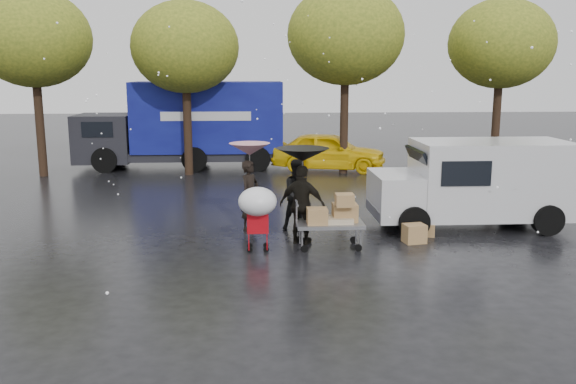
{
  "coord_description": "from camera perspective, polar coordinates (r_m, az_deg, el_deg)",
  "views": [
    {
      "loc": [
        -1.06,
        -13.39,
        3.93
      ],
      "look_at": [
        -0.2,
        1.0,
        1.06
      ],
      "focal_mm": 38.0,
      "sensor_mm": 36.0,
      "label": 1
    }
  ],
  "objects": [
    {
      "name": "umbrella_pink",
      "position": [
        15.05,
        -3.62,
        4.01
      ],
      "size": [
        1.02,
        1.02,
        2.19
      ],
      "color": "#4C4C4C",
      "rests_on": "ground"
    },
    {
      "name": "tree_row",
      "position": [
        23.42,
        -2.0,
        13.94
      ],
      "size": [
        21.6,
        4.4,
        7.12
      ],
      "color": "black",
      "rests_on": "ground"
    },
    {
      "name": "person_black",
      "position": [
        13.94,
        1.34,
        -1.21
      ],
      "size": [
        1.17,
        0.82,
        1.84
      ],
      "primitive_type": "imported",
      "rotation": [
        0.0,
        0.0,
        2.75
      ],
      "color": "black",
      "rests_on": "ground"
    },
    {
      "name": "box_ground_far",
      "position": [
        15.16,
        12.83,
        -3.45
      ],
      "size": [
        0.47,
        0.41,
        0.31
      ],
      "primitive_type": "cube",
      "rotation": [
        0.0,
        0.0,
        -0.31
      ],
      "color": "#9C7344",
      "rests_on": "ground"
    },
    {
      "name": "vendor_cart",
      "position": [
        13.69,
        4.29,
        -2.3
      ],
      "size": [
        1.52,
        0.8,
        1.27
      ],
      "color": "slate",
      "rests_on": "ground"
    },
    {
      "name": "shopping_cart",
      "position": [
        13.26,
        -2.87,
        -1.23
      ],
      "size": [
        0.84,
        0.84,
        1.46
      ],
      "color": "red",
      "rests_on": "ground"
    },
    {
      "name": "box_ground_near",
      "position": [
        14.49,
        11.73,
        -3.82
      ],
      "size": [
        0.55,
        0.47,
        0.44
      ],
      "primitive_type": "cube",
      "rotation": [
        0.0,
        0.0,
        0.19
      ],
      "color": "#9C7344",
      "rests_on": "ground"
    },
    {
      "name": "white_van",
      "position": [
        16.18,
        17.14,
        0.91
      ],
      "size": [
        4.91,
        2.18,
        2.2
      ],
      "color": "silver",
      "rests_on": "ground"
    },
    {
      "name": "person_middle",
      "position": [
        15.22,
        1.03,
        -0.25
      ],
      "size": [
        0.98,
        0.83,
        1.78
      ],
      "primitive_type": "imported",
      "rotation": [
        0.0,
        0.0,
        0.19
      ],
      "color": "black",
      "rests_on": "ground"
    },
    {
      "name": "ground",
      "position": [
        14.0,
        1.08,
        -5.04
      ],
      "size": [
        90.0,
        90.0,
        0.0
      ],
      "primitive_type": "plane",
      "color": "black",
      "rests_on": "ground"
    },
    {
      "name": "yellow_taxi",
      "position": [
        24.51,
        3.83,
        3.83
      ],
      "size": [
        4.81,
        2.85,
        1.54
      ],
      "primitive_type": "imported",
      "rotation": [
        0.0,
        0.0,
        1.33
      ],
      "color": "yellow",
      "rests_on": "ground"
    },
    {
      "name": "umbrella_black",
      "position": [
        13.74,
        1.37,
        3.5
      ],
      "size": [
        1.21,
        1.21,
        2.23
      ],
      "color": "#4C4C4C",
      "rests_on": "ground"
    },
    {
      "name": "blue_truck",
      "position": [
        25.38,
        -9.35,
        6.21
      ],
      "size": [
        8.3,
        2.6,
        3.5
      ],
      "color": "#0B0E5F",
      "rests_on": "ground"
    },
    {
      "name": "person_pink",
      "position": [
        15.24,
        -3.57,
        -0.32
      ],
      "size": [
        0.7,
        0.76,
        1.75
      ],
      "primitive_type": "imported",
      "rotation": [
        0.0,
        0.0,
        1.0
      ],
      "color": "black",
      "rests_on": "ground"
    }
  ]
}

